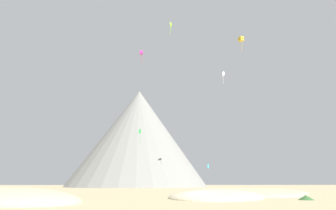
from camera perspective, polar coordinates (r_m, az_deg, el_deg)
The scene contains 15 objects.
ground_plane at distance 36.63m, azimuth 5.92°, elevation -18.51°, with size 400.00×400.00×0.00m, color #C6B284.
dune_foreground_left at distance 53.05m, azimuth 15.15°, elevation -17.08°, with size 20.48×19.19×2.27m, color #CCBA8E.
dune_foreground_right at distance 64.55m, azimuth 17.97°, elevation -16.47°, with size 24.83×17.96×1.83m, color beige.
dune_midground at distance 35.42m, azimuth -30.23°, elevation -16.73°, with size 17.15×11.64×3.26m, color #CCBA8E.
dune_back_low at distance 42.62m, azimuth 9.73°, elevation -17.92°, with size 12.99×19.51×2.28m, color beige.
bush_mid_center at distance 40.02m, azimuth 26.06°, elevation -16.40°, with size 1.89×1.89×0.61m, color #386633.
bush_scatter_east at distance 56.02m, azimuth 9.64°, elevation -16.95°, with size 2.08×2.08×0.59m, color #386633.
bush_far_right at distance 40.47m, azimuth 12.66°, elevation -17.53°, with size 1.19×1.19×0.56m, color #477238.
rock_massif at distance 141.71m, azimuth -5.60°, elevation -6.94°, with size 85.42×85.42×47.83m.
kite_lime_high at distance 71.11m, azimuth 0.68°, elevation 15.92°, with size 0.86×1.49×3.48m.
kite_cyan_low at distance 90.91m, azimuth 8.10°, elevation -12.13°, with size 0.47×0.76×1.41m.
kite_green_mid at distance 86.71m, azimuth -5.78°, elevation -5.35°, with size 1.07×1.65×4.67m.
kite_gold_high at distance 73.89m, azimuth 14.50°, elevation 12.74°, with size 1.41×1.39×3.87m.
kite_magenta_high at distance 84.02m, azimuth -5.40°, elevation 10.46°, with size 1.02×1.01×3.54m.
kite_white_high at distance 101.46m, azimuth 11.10°, elevation 6.18°, with size 1.51×1.68×4.73m.
Camera 1 is at (-5.59, -36.15, 2.09)m, focal length 30.21 mm.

